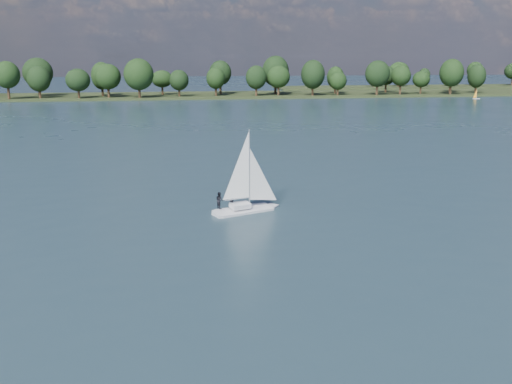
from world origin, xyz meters
TOP-DOWN VIEW (x-y plane):
  - ground at (0.00, 100.00)m, footprint 700.00×700.00m
  - far_shore at (0.00, 212.00)m, footprint 660.00×40.00m
  - far_shore_back at (160.00, 260.00)m, footprint 220.00×30.00m
  - sailboat at (2.11, 33.05)m, footprint 7.12×4.35m
  - dinghy_orange at (112.05, 180.43)m, footprint 2.58×1.46m
  - treeline at (-11.20, 208.31)m, footprint 563.20×74.50m

SIDE VIEW (x-z plane):
  - ground at x=0.00m, z-range 0.00..0.00m
  - far_shore at x=0.00m, z-range -0.75..0.75m
  - far_shore_back at x=160.00m, z-range -0.70..0.70m
  - dinghy_orange at x=112.05m, z-range -1.02..2.86m
  - sailboat at x=2.11m, z-range -2.01..7.08m
  - treeline at x=-11.20m, z-range -1.02..17.20m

